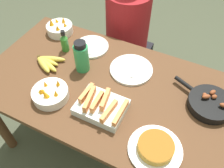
% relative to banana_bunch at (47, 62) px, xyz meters
% --- Properties ---
extents(ground_plane, '(14.00, 14.00, 0.00)m').
position_rel_banana_bunch_xyz_m(ground_plane, '(0.46, 0.01, -0.76)').
color(ground_plane, '#474C38').
extents(dining_table, '(1.60, 0.84, 0.74)m').
position_rel_banana_bunch_xyz_m(dining_table, '(0.46, 0.01, -0.12)').
color(dining_table, brown).
rests_on(dining_table, ground_plane).
extents(banana_bunch, '(0.20, 0.18, 0.04)m').
position_rel_banana_bunch_xyz_m(banana_bunch, '(0.00, 0.00, 0.00)').
color(banana_bunch, gold).
rests_on(banana_bunch, dining_table).
extents(melon_tray, '(0.26, 0.20, 0.10)m').
position_rel_banana_bunch_xyz_m(melon_tray, '(0.48, -0.16, 0.02)').
color(melon_tray, silver).
rests_on(melon_tray, dining_table).
extents(skillet, '(0.35, 0.24, 0.09)m').
position_rel_banana_bunch_xyz_m(skillet, '(1.00, 0.13, 0.01)').
color(skillet, black).
rests_on(skillet, dining_table).
extents(frittata_plate_center, '(0.26, 0.26, 0.06)m').
position_rel_banana_bunch_xyz_m(frittata_plate_center, '(0.82, -0.25, 0.00)').
color(frittata_plate_center, silver).
rests_on(frittata_plate_center, dining_table).
extents(empty_plate_near_front, '(0.24, 0.24, 0.02)m').
position_rel_banana_bunch_xyz_m(empty_plate_near_front, '(0.17, 0.27, -0.01)').
color(empty_plate_near_front, silver).
rests_on(empty_plate_near_front, dining_table).
extents(empty_plate_far_left, '(0.27, 0.27, 0.02)m').
position_rel_banana_bunch_xyz_m(empty_plate_far_left, '(0.50, 0.19, -0.01)').
color(empty_plate_far_left, silver).
rests_on(empty_plate_far_left, dining_table).
extents(fruit_bowl_mango, '(0.19, 0.19, 0.12)m').
position_rel_banana_bunch_xyz_m(fruit_bowl_mango, '(-0.12, 0.32, 0.02)').
color(fruit_bowl_mango, silver).
rests_on(fruit_bowl_mango, dining_table).
extents(fruit_bowl_citrus, '(0.20, 0.20, 0.11)m').
position_rel_banana_bunch_xyz_m(fruit_bowl_citrus, '(0.18, -0.21, 0.01)').
color(fruit_bowl_citrus, silver).
rests_on(fruit_bowl_citrus, dining_table).
extents(water_bottle, '(0.09, 0.09, 0.21)m').
position_rel_banana_bunch_xyz_m(water_bottle, '(0.22, 0.07, 0.08)').
color(water_bottle, '#2D9351').
rests_on(water_bottle, dining_table).
extents(hot_sauce_bottle, '(0.05, 0.05, 0.16)m').
position_rel_banana_bunch_xyz_m(hot_sauce_bottle, '(0.03, 0.17, 0.05)').
color(hot_sauce_bottle, '#337F2D').
rests_on(hot_sauce_bottle, dining_table).
extents(person_figure, '(0.38, 0.38, 1.21)m').
position_rel_banana_bunch_xyz_m(person_figure, '(0.26, 0.68, -0.26)').
color(person_figure, black).
rests_on(person_figure, ground_plane).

